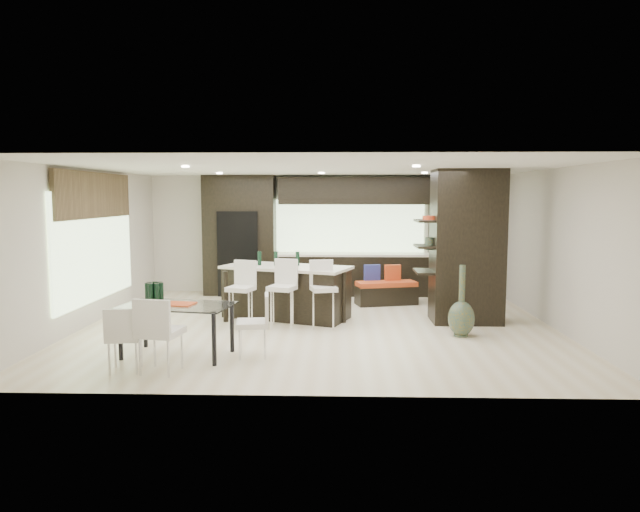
{
  "coord_description": "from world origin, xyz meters",
  "views": [
    {
      "loc": [
        0.33,
        -9.69,
        2.23
      ],
      "look_at": [
        0.0,
        0.6,
        1.15
      ],
      "focal_mm": 32.0,
      "sensor_mm": 36.0,
      "label": 1
    }
  ],
  "objects_px": {
    "floor_vase": "(462,301)",
    "chair_end": "(253,328)",
    "chair_near": "(161,337)",
    "stool_left": "(241,301)",
    "stool_right": "(324,301)",
    "kitchen_island": "(286,292)",
    "bench": "(386,293)",
    "dining_table": "(178,330)",
    "stool_mid": "(282,300)",
    "chair_far": "(125,341)"
  },
  "relations": [
    {
      "from": "chair_end",
      "to": "stool_right",
      "type": "bearing_deg",
      "value": -35.22
    },
    {
      "from": "stool_mid",
      "to": "bench",
      "type": "height_order",
      "value": "stool_mid"
    },
    {
      "from": "stool_right",
      "to": "bench",
      "type": "distance_m",
      "value": 2.49
    },
    {
      "from": "dining_table",
      "to": "chair_near",
      "type": "xyz_separation_m",
      "value": [
        0.0,
        -0.75,
        0.09
      ]
    },
    {
      "from": "stool_right",
      "to": "chair_end",
      "type": "distance_m",
      "value": 2.02
    },
    {
      "from": "chair_far",
      "to": "chair_end",
      "type": "height_order",
      "value": "chair_end"
    },
    {
      "from": "chair_near",
      "to": "dining_table",
      "type": "bearing_deg",
      "value": 99.85
    },
    {
      "from": "chair_near",
      "to": "kitchen_island",
      "type": "bearing_deg",
      "value": 78.64
    },
    {
      "from": "floor_vase",
      "to": "chair_end",
      "type": "xyz_separation_m",
      "value": [
        -3.16,
        -1.26,
        -0.17
      ]
    },
    {
      "from": "stool_right",
      "to": "bench",
      "type": "xyz_separation_m",
      "value": [
        1.24,
        2.14,
        -0.22
      ]
    },
    {
      "from": "bench",
      "to": "chair_end",
      "type": "bearing_deg",
      "value": -133.15
    },
    {
      "from": "bench",
      "to": "chair_end",
      "type": "height_order",
      "value": "chair_end"
    },
    {
      "from": "floor_vase",
      "to": "chair_far",
      "type": "xyz_separation_m",
      "value": [
        -4.69,
        -1.97,
        -0.18
      ]
    },
    {
      "from": "stool_left",
      "to": "kitchen_island",
      "type": "bearing_deg",
      "value": 65.41
    },
    {
      "from": "chair_near",
      "to": "chair_end",
      "type": "xyz_separation_m",
      "value": [
        1.05,
        0.75,
        -0.05
      ]
    },
    {
      "from": "stool_left",
      "to": "chair_far",
      "type": "bearing_deg",
      "value": -95.99
    },
    {
      "from": "stool_left",
      "to": "bench",
      "type": "bearing_deg",
      "value": 55.84
    },
    {
      "from": "stool_mid",
      "to": "stool_left",
      "type": "bearing_deg",
      "value": -162.45
    },
    {
      "from": "chair_near",
      "to": "chair_far",
      "type": "bearing_deg",
      "value": -174.16
    },
    {
      "from": "chair_far",
      "to": "chair_end",
      "type": "relative_size",
      "value": 0.96
    },
    {
      "from": "floor_vase",
      "to": "stool_left",
      "type": "bearing_deg",
      "value": 171.73
    },
    {
      "from": "floor_vase",
      "to": "chair_end",
      "type": "relative_size",
      "value": 1.42
    },
    {
      "from": "kitchen_island",
      "to": "dining_table",
      "type": "xyz_separation_m",
      "value": [
        -1.29,
        -2.58,
        -0.12
      ]
    },
    {
      "from": "stool_right",
      "to": "dining_table",
      "type": "distance_m",
      "value": 2.68
    },
    {
      "from": "chair_near",
      "to": "bench",
      "type": "bearing_deg",
      "value": 65.11
    },
    {
      "from": "dining_table",
      "to": "chair_far",
      "type": "relative_size",
      "value": 1.94
    },
    {
      "from": "stool_mid",
      "to": "chair_near",
      "type": "bearing_deg",
      "value": -99.13
    },
    {
      "from": "kitchen_island",
      "to": "floor_vase",
      "type": "xyz_separation_m",
      "value": [
        2.92,
        -1.33,
        0.1
      ]
    },
    {
      "from": "chair_near",
      "to": "stool_left",
      "type": "bearing_deg",
      "value": 86.82
    },
    {
      "from": "chair_near",
      "to": "chair_end",
      "type": "bearing_deg",
      "value": 45.23
    },
    {
      "from": "chair_far",
      "to": "stool_mid",
      "type": "bearing_deg",
      "value": 45.75
    },
    {
      "from": "bench",
      "to": "chair_far",
      "type": "bearing_deg",
      "value": -142.69
    },
    {
      "from": "bench",
      "to": "floor_vase",
      "type": "distance_m",
      "value": 2.86
    },
    {
      "from": "kitchen_island",
      "to": "stool_right",
      "type": "distance_m",
      "value": 1.07
    },
    {
      "from": "chair_far",
      "to": "dining_table",
      "type": "bearing_deg",
      "value": 47.61
    },
    {
      "from": "stool_mid",
      "to": "chair_end",
      "type": "height_order",
      "value": "stool_mid"
    },
    {
      "from": "kitchen_island",
      "to": "dining_table",
      "type": "distance_m",
      "value": 2.89
    },
    {
      "from": "bench",
      "to": "dining_table",
      "type": "distance_m",
      "value": 5.1
    },
    {
      "from": "chair_far",
      "to": "floor_vase",
      "type": "bearing_deg",
      "value": 13.86
    },
    {
      "from": "dining_table",
      "to": "floor_vase",
      "type": "bearing_deg",
      "value": 25.8
    },
    {
      "from": "stool_left",
      "to": "dining_table",
      "type": "height_order",
      "value": "stool_left"
    },
    {
      "from": "stool_mid",
      "to": "dining_table",
      "type": "xyz_separation_m",
      "value": [
        -1.29,
        -1.78,
        -0.11
      ]
    },
    {
      "from": "stool_right",
      "to": "kitchen_island",
      "type": "bearing_deg",
      "value": 117.12
    },
    {
      "from": "chair_near",
      "to": "chair_far",
      "type": "xyz_separation_m",
      "value": [
        -0.47,
        0.03,
        -0.06
      ]
    },
    {
      "from": "stool_left",
      "to": "bench",
      "type": "distance_m",
      "value": 3.42
    },
    {
      "from": "stool_right",
      "to": "floor_vase",
      "type": "xyz_separation_m",
      "value": [
        2.21,
        -0.53,
        0.11
      ]
    },
    {
      "from": "bench",
      "to": "chair_far",
      "type": "xyz_separation_m",
      "value": [
        -3.72,
        -4.64,
        0.15
      ]
    },
    {
      "from": "bench",
      "to": "chair_end",
      "type": "xyz_separation_m",
      "value": [
        -2.19,
        -3.93,
        0.17
      ]
    },
    {
      "from": "kitchen_island",
      "to": "stool_mid",
      "type": "xyz_separation_m",
      "value": [
        0.0,
        -0.8,
        -0.01
      ]
    },
    {
      "from": "stool_right",
      "to": "floor_vase",
      "type": "bearing_deg",
      "value": -27.7
    }
  ]
}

